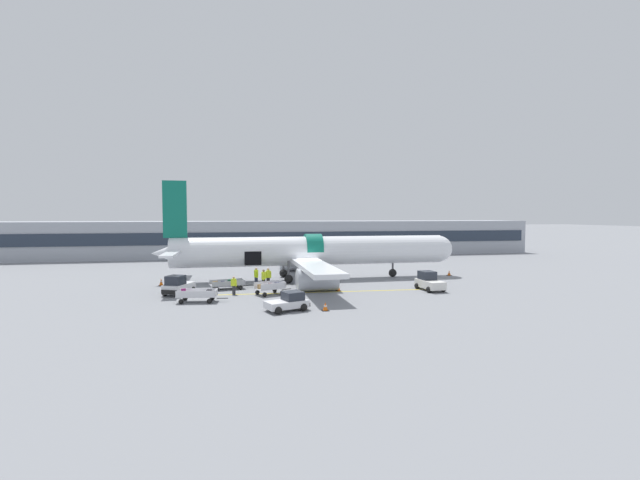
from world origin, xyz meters
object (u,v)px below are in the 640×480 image
Objects in this scene: ground_crew_driver at (268,277)px; ground_crew_loader_b at (256,276)px; baggage_tug_rear at (429,282)px; ground_crew_loader_a at (234,285)px; baggage_cart_queued at (271,288)px; ground_crew_supervisor at (264,278)px; baggage_tug_lead at (288,302)px; baggage_cart_empty at (198,296)px; baggage_tug_mid at (178,286)px; airplane at (308,252)px; baggage_cart_loading at (228,284)px.

ground_crew_loader_b is at bearing 148.43° from ground_crew_driver.
ground_crew_loader_a is at bearing 175.56° from baggage_tug_rear.
baggage_cart_queued is 4.24m from ground_crew_driver.
baggage_tug_rear is 15.31m from ground_crew_driver.
baggage_tug_rear is 15.54m from ground_crew_supervisor.
ground_crew_supervisor is (2.79, 2.65, 0.10)m from ground_crew_loader_a.
ground_crew_supervisor reaches higher than baggage_tug_lead.
baggage_cart_queued is 2.09× the size of ground_crew_loader_a.
baggage_tug_rear reaches higher than baggage_tug_lead.
baggage_tug_lead is 2.13× the size of ground_crew_loader_a.
baggage_cart_queued is 1.86× the size of ground_crew_supervisor.
baggage_tug_lead reaches higher than baggage_cart_empty.
ground_crew_supervisor reaches higher than baggage_cart_queued.
baggage_cart_queued is at bearing -11.62° from baggage_tug_mid.
ground_crew_driver is 1.02× the size of ground_crew_supervisor.
baggage_cart_empty is (-6.66, 4.49, -0.10)m from baggage_tug_lead.
airplane is 9.56× the size of baggage_tug_lead.
baggage_cart_empty is at bearing -176.16° from baggage_tug_rear.
baggage_tug_lead is 0.84× the size of baggage_cart_empty.
baggage_tug_lead is 0.84× the size of baggage_cart_loading.
baggage_tug_rear is at bearing -13.25° from baggage_cart_loading.
baggage_cart_loading is (-18.34, 4.32, -0.30)m from baggage_tug_rear.
ground_crew_driver reaches higher than baggage_tug_rear.
ground_crew_supervisor is at bearing -120.24° from ground_crew_driver.
baggage_cart_loading is (4.25, 2.01, -0.30)m from baggage_tug_mid.
baggage_cart_queued is 0.83× the size of baggage_cart_empty.
ground_crew_driver is at bearing 45.78° from baggage_cart_empty.
airplane is at bearing 42.43° from ground_crew_supervisor.
baggage_tug_lead is 10.78m from ground_crew_driver.
baggage_cart_queued is 5.02m from ground_crew_loader_b.
ground_crew_loader_a is (-3.85, 7.25, 0.24)m from baggage_tug_lead.
ground_crew_supervisor is at bearing -4.96° from baggage_cart_loading.
baggage_cart_empty is (-5.98, -2.05, -0.04)m from baggage_cart_queued.
ground_crew_loader_a is (4.78, -0.92, 0.11)m from baggage_tug_mid.
baggage_cart_loading is (-4.39, 10.19, -0.16)m from baggage_tug_lead.
airplane is 11.03m from ground_crew_loader_a.
baggage_tug_mid reaches higher than baggage_tug_rear.
airplane reaches higher than baggage_cart_queued.
baggage_tug_rear is (22.59, -2.31, -0.00)m from baggage_tug_mid.
baggage_cart_queued reaches higher than baggage_cart_loading.
baggage_cart_empty is at bearing -136.73° from airplane.
ground_crew_loader_a is at bearing 44.57° from baggage_cart_empty.
ground_crew_loader_a reaches higher than baggage_cart_queued.
baggage_cart_loading is 5.20m from baggage_cart_queued.
airplane is at bearing 26.81° from baggage_tug_mid.
baggage_cart_queued is at bearing -83.63° from ground_crew_supervisor.
ground_crew_driver reaches higher than ground_crew_loader_b.
baggage_tug_mid is 0.84× the size of baggage_cart_empty.
baggage_cart_queued is at bearing -44.54° from baggage_cart_loading.
baggage_cart_empty is at bearing -111.70° from baggage_cart_loading.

